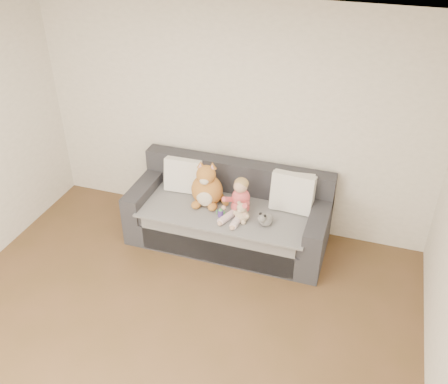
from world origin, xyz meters
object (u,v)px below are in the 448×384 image
at_px(sofa, 229,216).
at_px(toddler, 239,200).
at_px(teddy_bear, 242,214).
at_px(sippy_cup, 221,212).
at_px(plush_cat, 207,188).

bearing_deg(sofa, toddler, -43.95).
distance_m(sofa, teddy_bear, 0.43).
relative_size(sofa, toddler, 4.94).
bearing_deg(teddy_bear, sippy_cup, -171.02).
distance_m(sofa, sippy_cup, 0.34).
distance_m(toddler, teddy_bear, 0.15).
relative_size(sofa, plush_cat, 4.09).
relative_size(toddler, plush_cat, 0.83).
bearing_deg(sippy_cup, toddler, 30.43).
bearing_deg(sofa, teddy_bear, -50.28).
xyz_separation_m(toddler, teddy_bear, (0.06, -0.11, -0.09)).
bearing_deg(plush_cat, sofa, 6.33).
relative_size(toddler, sippy_cup, 4.18).
bearing_deg(plush_cat, sippy_cup, -47.72).
bearing_deg(sippy_cup, sofa, 86.00).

